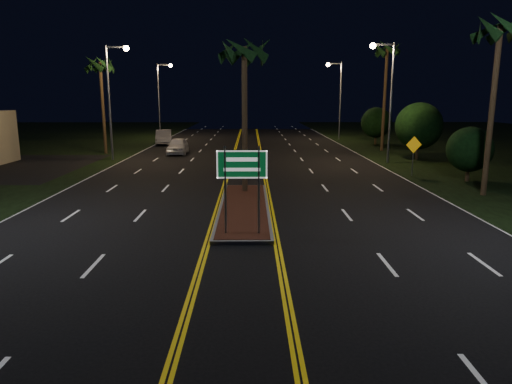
{
  "coord_description": "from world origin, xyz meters",
  "views": [
    {
      "loc": [
        0.32,
        -13.22,
        5.05
      ],
      "look_at": [
        0.49,
        1.84,
        1.9
      ],
      "focal_mm": 32.0,
      "sensor_mm": 36.0,
      "label": 1
    }
  ],
  "objects_px": {
    "palm_median": "(244,51)",
    "warning_sign": "(413,150)",
    "streetlight_left_mid": "(113,89)",
    "palm_right_near": "(500,31)",
    "shrub_far": "(376,123)",
    "car_far": "(164,136)",
    "palm_left_far": "(100,65)",
    "shrub_mid": "(419,126)",
    "car_near": "(178,145)",
    "streetlight_right_far": "(337,92)",
    "highway_sign": "(242,173)",
    "streetlight_left_far": "(161,92)",
    "shrub_near": "(470,149)",
    "palm_right_far": "(387,51)",
    "streetlight_right_mid": "(387,89)",
    "median_island": "(244,208)"
  },
  "relations": [
    {
      "from": "palm_right_far",
      "to": "shrub_near",
      "type": "distance_m",
      "value": 17.56
    },
    {
      "from": "median_island",
      "to": "streetlight_left_mid",
      "type": "height_order",
      "value": "streetlight_left_mid"
    },
    {
      "from": "shrub_near",
      "to": "warning_sign",
      "type": "relative_size",
      "value": 1.28
    },
    {
      "from": "palm_left_far",
      "to": "shrub_mid",
      "type": "height_order",
      "value": "palm_left_far"
    },
    {
      "from": "streetlight_left_far",
      "to": "palm_median",
      "type": "distance_m",
      "value": 35.18
    },
    {
      "from": "streetlight_left_mid",
      "to": "shrub_far",
      "type": "height_order",
      "value": "streetlight_left_mid"
    },
    {
      "from": "streetlight_left_mid",
      "to": "car_near",
      "type": "xyz_separation_m",
      "value": [
        4.34,
        3.8,
        -4.82
      ]
    },
    {
      "from": "palm_right_near",
      "to": "palm_left_far",
      "type": "bearing_deg",
      "value": 144.57
    },
    {
      "from": "streetlight_left_mid",
      "to": "streetlight_right_far",
      "type": "relative_size",
      "value": 1.0
    },
    {
      "from": "palm_left_far",
      "to": "shrub_mid",
      "type": "xyz_separation_m",
      "value": [
        26.8,
        -4.0,
        -5.02
      ]
    },
    {
      "from": "median_island",
      "to": "warning_sign",
      "type": "xyz_separation_m",
      "value": [
        10.8,
        8.94,
        1.59
      ]
    },
    {
      "from": "streetlight_left_mid",
      "to": "car_near",
      "type": "bearing_deg",
      "value": 41.22
    },
    {
      "from": "palm_median",
      "to": "palm_right_near",
      "type": "relative_size",
      "value": 0.89
    },
    {
      "from": "streetlight_right_mid",
      "to": "shrub_far",
      "type": "distance_m",
      "value": 14.74
    },
    {
      "from": "car_far",
      "to": "streetlight_right_far",
      "type": "bearing_deg",
      "value": 6.34
    },
    {
      "from": "streetlight_right_far",
      "to": "warning_sign",
      "type": "relative_size",
      "value": 3.5
    },
    {
      "from": "median_island",
      "to": "streetlight_right_mid",
      "type": "xyz_separation_m",
      "value": [
        10.61,
        15.0,
        5.57
      ]
    },
    {
      "from": "highway_sign",
      "to": "shrub_near",
      "type": "distance_m",
      "value": 17.55
    },
    {
      "from": "streetlight_left_far",
      "to": "streetlight_right_mid",
      "type": "xyz_separation_m",
      "value": [
        21.23,
        -22.0,
        0.0
      ]
    },
    {
      "from": "warning_sign",
      "to": "palm_right_far",
      "type": "bearing_deg",
      "value": 70.53
    },
    {
      "from": "shrub_mid",
      "to": "streetlight_left_far",
      "type": "bearing_deg",
      "value": 140.9
    },
    {
      "from": "shrub_mid",
      "to": "car_far",
      "type": "height_order",
      "value": "shrub_mid"
    },
    {
      "from": "streetlight_left_mid",
      "to": "palm_right_far",
      "type": "xyz_separation_m",
      "value": [
        23.41,
        6.0,
        3.49
      ]
    },
    {
      "from": "streetlight_left_mid",
      "to": "warning_sign",
      "type": "distance_m",
      "value": 23.22
    },
    {
      "from": "palm_right_near",
      "to": "shrub_far",
      "type": "xyz_separation_m",
      "value": [
        1.3,
        26.0,
        -5.88
      ]
    },
    {
      "from": "palm_right_near",
      "to": "shrub_near",
      "type": "height_order",
      "value": "palm_right_near"
    },
    {
      "from": "warning_sign",
      "to": "streetlight_right_mid",
      "type": "bearing_deg",
      "value": 80.39
    },
    {
      "from": "palm_median",
      "to": "warning_sign",
      "type": "distance_m",
      "value": 13.32
    },
    {
      "from": "car_far",
      "to": "palm_right_far",
      "type": "bearing_deg",
      "value": -25.72
    },
    {
      "from": "palm_left_far",
      "to": "warning_sign",
      "type": "relative_size",
      "value": 3.43
    },
    {
      "from": "streetlight_right_far",
      "to": "warning_sign",
      "type": "xyz_separation_m",
      "value": [
        0.19,
        -26.06,
        -3.98
      ]
    },
    {
      "from": "palm_median",
      "to": "car_near",
      "type": "xyz_separation_m",
      "value": [
        -6.27,
        17.3,
        -6.44
      ]
    },
    {
      "from": "median_island",
      "to": "streetlight_left_far",
      "type": "height_order",
      "value": "streetlight_left_far"
    },
    {
      "from": "streetlight_right_far",
      "to": "car_near",
      "type": "bearing_deg",
      "value": -139.94
    },
    {
      "from": "palm_right_far",
      "to": "streetlight_left_mid",
      "type": "bearing_deg",
      "value": -165.63
    },
    {
      "from": "streetlight_left_far",
      "to": "palm_left_far",
      "type": "relative_size",
      "value": 1.02
    },
    {
      "from": "palm_median",
      "to": "palm_right_near",
      "type": "xyz_separation_m",
      "value": [
        12.5,
        -0.5,
        0.94
      ]
    },
    {
      "from": "palm_median",
      "to": "car_far",
      "type": "height_order",
      "value": "palm_median"
    },
    {
      "from": "palm_left_far",
      "to": "warning_sign",
      "type": "xyz_separation_m",
      "value": [
        23.6,
        -12.06,
        -6.07
      ]
    },
    {
      "from": "streetlight_left_far",
      "to": "highway_sign",
      "type": "bearing_deg",
      "value": -75.56
    },
    {
      "from": "shrub_far",
      "to": "car_far",
      "type": "distance_m",
      "value": 23.0
    },
    {
      "from": "streetlight_right_far",
      "to": "palm_right_far",
      "type": "distance_m",
      "value": 12.69
    },
    {
      "from": "shrub_mid",
      "to": "highway_sign",
      "type": "bearing_deg",
      "value": -123.44
    },
    {
      "from": "palm_left_far",
      "to": "warning_sign",
      "type": "bearing_deg",
      "value": -27.07
    },
    {
      "from": "streetlight_left_far",
      "to": "shrub_mid",
      "type": "bearing_deg",
      "value": -39.1
    },
    {
      "from": "streetlight_right_mid",
      "to": "palm_right_far",
      "type": "distance_m",
      "value": 9.0
    },
    {
      "from": "palm_right_far",
      "to": "warning_sign",
      "type": "relative_size",
      "value": 4.01
    },
    {
      "from": "highway_sign",
      "to": "car_far",
      "type": "bearing_deg",
      "value": 105.19
    },
    {
      "from": "streetlight_right_far",
      "to": "car_far",
      "type": "bearing_deg",
      "value": -164.42
    },
    {
      "from": "highway_sign",
      "to": "palm_median",
      "type": "height_order",
      "value": "palm_median"
    }
  ]
}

